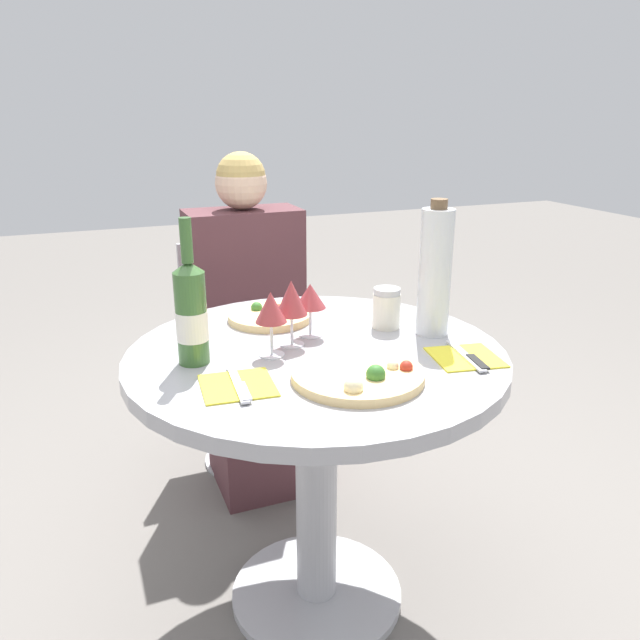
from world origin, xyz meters
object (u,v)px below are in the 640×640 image
at_px(dining_table, 316,413).
at_px(tall_carafe, 434,272).
at_px(wine_bottle, 191,313).
at_px(chair_behind_diner, 244,356).
at_px(pizza_large, 359,375).
at_px(seated_diner, 253,343).

bearing_deg(dining_table, tall_carafe, 0.53).
bearing_deg(wine_bottle, chair_behind_diner, 68.02).
bearing_deg(tall_carafe, wine_bottle, 177.10).
bearing_deg(chair_behind_diner, dining_table, 87.77).
relative_size(dining_table, tall_carafe, 2.64).
height_order(chair_behind_diner, tall_carafe, tall_carafe).
xyz_separation_m(wine_bottle, tall_carafe, (0.61, -0.03, 0.04)).
height_order(pizza_large, tall_carafe, tall_carafe).
distance_m(wine_bottle, tall_carafe, 0.61).
bearing_deg(wine_bottle, seated_diner, 64.00).
relative_size(seated_diner, pizza_large, 4.02).
height_order(pizza_large, wine_bottle, wine_bottle).
relative_size(dining_table, pizza_large, 3.17).
bearing_deg(wine_bottle, dining_table, -6.72).
relative_size(chair_behind_diner, wine_bottle, 2.48).
height_order(dining_table, seated_diner, seated_diner).
bearing_deg(seated_diner, chair_behind_diner, -90.00).
bearing_deg(seated_diner, tall_carafe, 112.92).
distance_m(dining_table, chair_behind_diner, 0.84).
height_order(dining_table, wine_bottle, wine_bottle).
relative_size(dining_table, chair_behind_diner, 1.11).
bearing_deg(chair_behind_diner, tall_carafe, 109.42).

